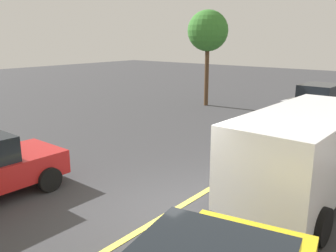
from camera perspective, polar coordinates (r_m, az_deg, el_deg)
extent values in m
plane|color=#38383A|center=(8.17, -0.59, -14.27)|extent=(80.00, 80.00, 0.00)
cube|color=#E0D14C|center=(10.44, 10.05, -7.94)|extent=(28.00, 0.16, 0.01)
cube|color=white|center=(9.13, 21.21, -3.41)|extent=(5.25, 2.12, 1.82)
cube|color=black|center=(7.15, 15.88, -4.32)|extent=(0.20, 1.84, 0.80)
cylinder|color=black|center=(7.62, 23.27, -14.51)|extent=(0.77, 0.28, 0.76)
cylinder|color=black|center=(8.31, 9.82, -11.07)|extent=(0.77, 0.28, 0.76)
cylinder|color=black|center=(11.31, 19.05, -4.77)|extent=(0.77, 0.28, 0.76)
cylinder|color=black|center=(11.22, -23.34, -5.64)|extent=(0.64, 0.23, 0.64)
cylinder|color=black|center=(9.75, -18.51, -8.12)|extent=(0.64, 0.23, 0.64)
cube|color=#B7BABF|center=(19.52, 22.83, 3.38)|extent=(4.65, 2.11, 0.63)
cube|color=black|center=(19.64, 23.23, 5.26)|extent=(2.28, 1.75, 0.63)
cylinder|color=black|center=(17.84, 23.83, 1.33)|extent=(0.65, 0.26, 0.64)
cylinder|color=black|center=(18.48, 18.41, 2.22)|extent=(0.65, 0.26, 0.64)
cylinder|color=black|center=(21.31, 21.83, 3.43)|extent=(0.65, 0.26, 0.64)
cylinder|color=#513823|center=(20.80, 6.22, 8.25)|extent=(0.24, 0.24, 3.62)
sphere|color=#387A2D|center=(20.70, 6.41, 14.98)|extent=(2.28, 2.28, 2.28)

